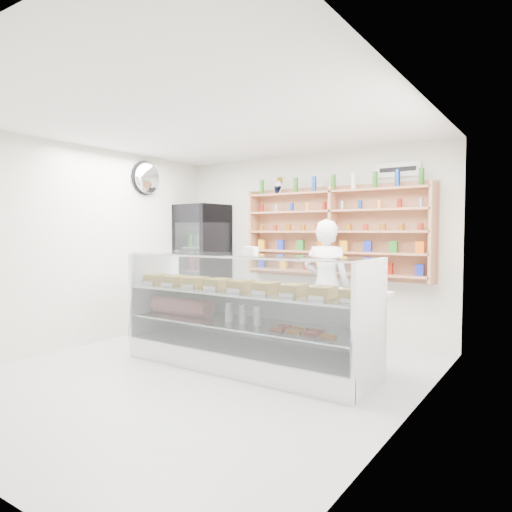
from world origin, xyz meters
The scene contains 8 objects.
room centered at (0.00, 0.00, 1.40)m, with size 5.00×5.00×5.00m.
display_counter centered at (0.25, 0.49, 0.36)m, with size 3.06×0.91×1.33m.
shop_worker centered at (0.73, 1.65, 0.88)m, with size 0.64×0.42×1.76m, color silver.
drinks_cooler centered at (-1.85, 2.13, 1.03)m, with size 0.79×0.77×2.06m.
wall_shelving centered at (0.50, 2.34, 1.59)m, with size 2.84×0.28×1.33m.
potted_plant centered at (-0.43, 2.34, 2.33)m, with size 0.15×0.12×0.27m, color #1E6626.
security_mirror centered at (-2.17, 1.20, 2.45)m, with size 0.15×0.50×0.50m, color silver.
wall_sign centered at (1.40, 2.47, 2.45)m, with size 0.62×0.03×0.20m, color white.
Camera 1 is at (3.33, -3.83, 1.59)m, focal length 32.00 mm.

